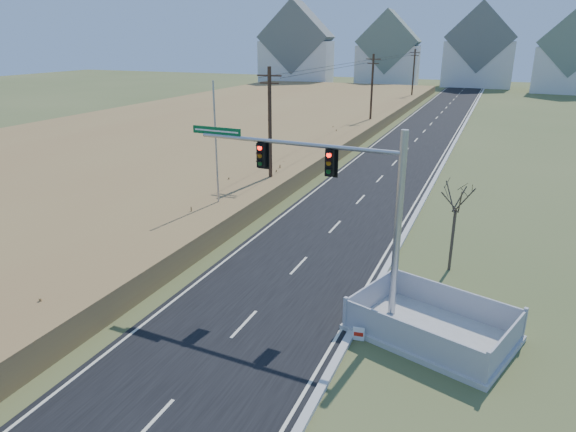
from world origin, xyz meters
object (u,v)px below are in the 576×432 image
at_px(fence_enclosure, 432,329).
at_px(flagpole, 217,168).
at_px(traffic_signal_mast, 352,202).
at_px(bare_tree, 457,196).
at_px(open_sign, 359,334).

relative_size(fence_enclosure, flagpole, 0.79).
relative_size(traffic_signal_mast, bare_tree, 2.04).
bearing_deg(open_sign, traffic_signal_mast, 107.64).
height_order(fence_enclosure, bare_tree, bare_tree).
distance_m(open_sign, bare_tree, 8.96).
bearing_deg(fence_enclosure, traffic_signal_mast, -175.30).
distance_m(flagpole, bare_tree, 14.12).
bearing_deg(traffic_signal_mast, flagpole, 148.41).
xyz_separation_m(traffic_signal_mast, flagpole, (-10.40, 7.35, -1.28)).
height_order(traffic_signal_mast, bare_tree, traffic_signal_mast).
height_order(flagpole, bare_tree, flagpole).
bearing_deg(open_sign, flagpole, 132.07).
bearing_deg(flagpole, fence_enclosure, -30.43).
bearing_deg(bare_tree, traffic_signal_mast, -123.01).
distance_m(open_sign, flagpole, 15.33).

